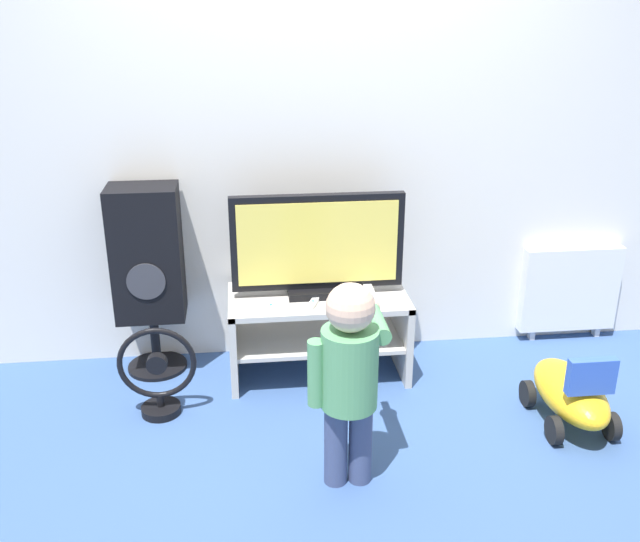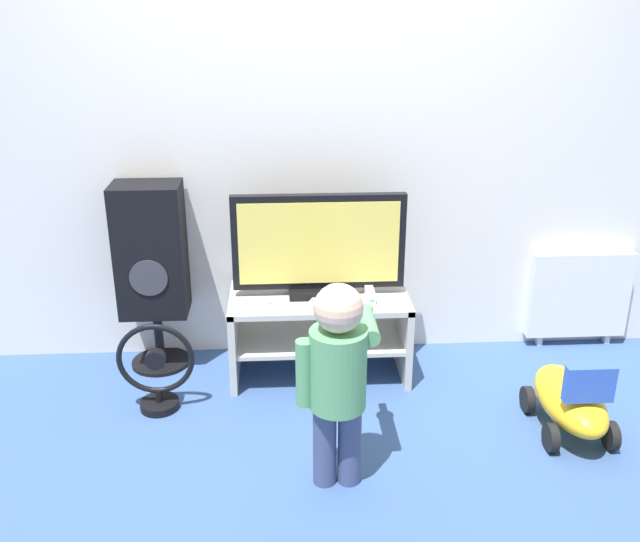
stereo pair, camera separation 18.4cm
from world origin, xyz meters
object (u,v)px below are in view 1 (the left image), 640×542
floor_fan (158,375)px  child (350,369)px  ride_on_toy (571,393)px  remote_primary (271,307)px  remote_secondary (313,303)px  game_console (369,292)px  television (317,246)px  radiator (570,289)px  speaker_tower (147,258)px

floor_fan → child: bearing=-35.8°
ride_on_toy → child: bearing=-164.9°
remote_primary → remote_secondary: bearing=5.9°
game_console → child: size_ratio=0.22×
ride_on_toy → floor_fan: bearing=171.2°
child → television: bearing=91.5°
child → radiator: 1.92m
remote_secondary → radiator: size_ratio=0.23×
remote_primary → floor_fan: 0.64m
floor_fan → ride_on_toy: floor_fan is taller
remote_secondary → remote_primary: bearing=-174.1°
game_console → speaker_tower: 1.17m
game_console → ride_on_toy: game_console is taller
radiator → child: bearing=-141.8°
game_console → radiator: radiator is taller
game_console → ride_on_toy: bearing=-33.2°
remote_primary → game_console: bearing=10.6°
speaker_tower → ride_on_toy: 2.22m
floor_fan → ride_on_toy: (1.97, -0.31, -0.05)m
game_console → speaker_tower: size_ratio=0.19×
television → child: television is taller
television → child: (0.03, -0.95, -0.19)m
television → game_console: (0.26, -0.07, -0.24)m
television → child: bearing=-88.5°
game_console → remote_primary: bearing=-169.4°
child → radiator: size_ratio=1.57×
game_console → speaker_tower: bearing=170.7°
speaker_tower → radiator: (2.40, 0.11, -0.34)m
television → radiator: size_ratio=1.54×
remote_primary → radiator: (1.77, 0.39, -0.15)m
television → floor_fan: bearing=-157.2°
game_console → floor_fan: size_ratio=0.43×
child → floor_fan: 1.09m
television → remote_primary: size_ratio=6.77×
speaker_tower → ride_on_toy: size_ratio=1.77×
remote_primary → remote_secondary: (0.22, 0.02, 0.00)m
ride_on_toy → radiator: radiator is taller
remote_secondary → child: bearing=-85.5°
television → remote_primary: 0.40m
television → game_console: bearing=-14.6°
remote_secondary → floor_fan: bearing=-165.5°
remote_secondary → child: size_ratio=0.15×
radiator → speaker_tower: bearing=-177.5°
ride_on_toy → radiator: bearing=67.0°
television → remote_primary: bearing=-147.1°
child → remote_secondary: bearing=94.5°
television → radiator: (1.52, 0.23, -0.41)m
television → game_console: 0.36m
game_console → remote_secondary: 0.31m
floor_fan → remote_secondary: bearing=14.5°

